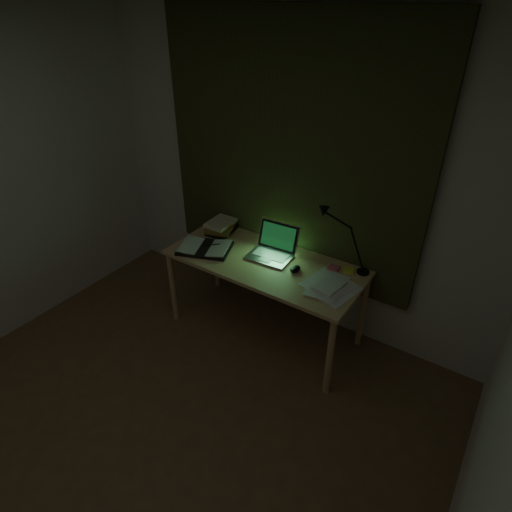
{
  "coord_description": "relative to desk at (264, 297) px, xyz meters",
  "views": [
    {
      "loc": [
        1.56,
        -0.79,
        2.51
      ],
      "look_at": [
        0.05,
        1.46,
        0.82
      ],
      "focal_mm": 30.0,
      "sensor_mm": 36.0,
      "label": 1
    }
  ],
  "objects": [
    {
      "name": "open_textbook",
      "position": [
        -0.5,
        -0.12,
        0.37
      ],
      "size": [
        0.49,
        0.42,
        0.04
      ],
      "primitive_type": null,
      "rotation": [
        0.0,
        0.0,
        0.37
      ],
      "color": "silver",
      "rests_on": "desk"
    },
    {
      "name": "floor",
      "position": [
        -0.05,
        -1.58,
        -0.36
      ],
      "size": [
        3.5,
        4.0,
        0.0
      ],
      "primitive_type": "cube",
      "color": "brown",
      "rests_on": "ground"
    },
    {
      "name": "wall_back",
      "position": [
        -0.05,
        0.42,
        0.89
      ],
      "size": [
        3.5,
        0.0,
        2.5
      ],
      "primitive_type": "cube",
      "color": "silver",
      "rests_on": "ground"
    },
    {
      "name": "sticky_yellow",
      "position": [
        0.6,
        0.24,
        0.36
      ],
      "size": [
        0.1,
        0.1,
        0.02
      ],
      "primitive_type": "cube",
      "rotation": [
        0.0,
        0.0,
        0.29
      ],
      "color": "#EAFF35",
      "rests_on": "desk"
    },
    {
      "name": "laptop",
      "position": [
        0.01,
        0.06,
        0.48
      ],
      "size": [
        0.36,
        0.4,
        0.24
      ],
      "primitive_type": null,
      "rotation": [
        0.0,
        0.0,
        0.07
      ],
      "color": "#B7B7BC",
      "rests_on": "desk"
    },
    {
      "name": "sticky_pink",
      "position": [
        0.5,
        0.2,
        0.36
      ],
      "size": [
        0.08,
        0.08,
        0.02
      ],
      "primitive_type": "cube",
      "rotation": [
        0.0,
        0.0,
        0.07
      ],
      "color": "#E95A72",
      "rests_on": "desk"
    },
    {
      "name": "curtain",
      "position": [
        -0.05,
        0.38,
        1.09
      ],
      "size": [
        2.2,
        0.06,
        2.0
      ],
      "primitive_type": "cube",
      "color": "#31341A",
      "rests_on": "wall_back"
    },
    {
      "name": "desk",
      "position": [
        0.0,
        0.0,
        0.0
      ],
      "size": [
        1.56,
        0.68,
        0.71
      ],
      "primitive_type": null,
      "color": "#DDAF77",
      "rests_on": "floor"
    },
    {
      "name": "desk_lamp",
      "position": [
        0.7,
        0.27,
        0.6
      ],
      "size": [
        0.38,
        0.32,
        0.5
      ],
      "primitive_type": null,
      "rotation": [
        0.0,
        0.0,
        -0.2
      ],
      "color": "black",
      "rests_on": "desk"
    },
    {
      "name": "mouse",
      "position": [
        0.27,
        0.01,
        0.37
      ],
      "size": [
        0.06,
        0.1,
        0.04
      ],
      "primitive_type": "ellipsoid",
      "rotation": [
        0.0,
        0.0,
        -0.01
      ],
      "color": "black",
      "rests_on": "desk"
    },
    {
      "name": "loose_papers",
      "position": [
        0.51,
        -0.0,
        0.37
      ],
      "size": [
        0.49,
        0.51,
        0.02
      ],
      "primitive_type": null,
      "rotation": [
        0.0,
        0.0,
        -0.36
      ],
      "color": "white",
      "rests_on": "desk"
    },
    {
      "name": "book_stack",
      "position": [
        -0.58,
        0.19,
        0.41
      ],
      "size": [
        0.25,
        0.29,
        0.1
      ],
      "primitive_type": null,
      "rotation": [
        0.0,
        0.0,
        0.16
      ],
      "color": "silver",
      "rests_on": "desk"
    }
  ]
}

